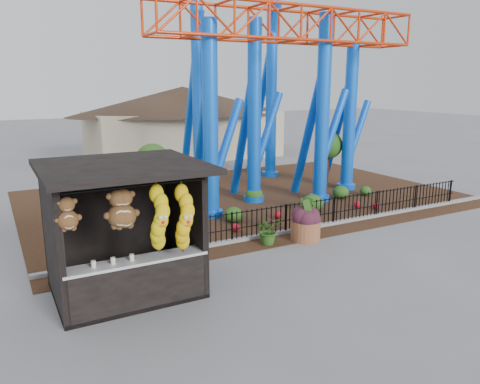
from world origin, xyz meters
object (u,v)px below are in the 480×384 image
terracotta_planter (305,230)px  prize_booth (126,233)px  roller_coaster (266,44)px  potted_plant (269,230)px

terracotta_planter → prize_booth: bearing=-168.0°
prize_booth → roller_coaster: 11.99m
prize_booth → terracotta_planter: size_ratio=3.76×
roller_coaster → potted_plant: size_ratio=12.28×
roller_coaster → potted_plant: 9.02m
potted_plant → prize_booth: bearing=-155.9°
roller_coaster → terracotta_planter: size_ratio=11.82×
terracotta_planter → potted_plant: 1.26m
prize_booth → terracotta_planter: bearing=12.0°
prize_booth → roller_coaster: size_ratio=0.32×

